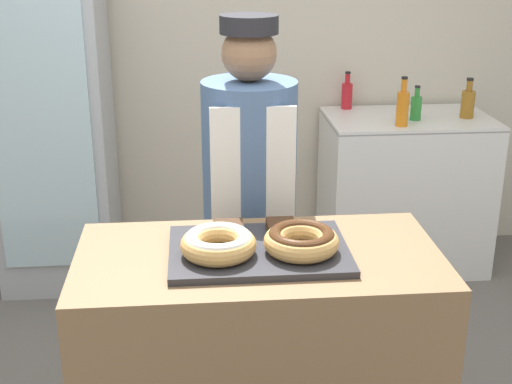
{
  "coord_description": "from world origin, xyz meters",
  "views": [
    {
      "loc": [
        -0.2,
        -2.11,
        1.93
      ],
      "look_at": [
        0.0,
        0.1,
        1.11
      ],
      "focal_mm": 50.0,
      "sensor_mm": 36.0,
      "label": 1
    }
  ],
  "objects_px": {
    "brownie_back_left": "(229,228)",
    "bottle_amber": "(468,103)",
    "beverage_fridge": "(53,132)",
    "bottle_red": "(347,94)",
    "serving_tray": "(259,251)",
    "brownie_back_right": "(281,226)",
    "chest_freezer": "(404,191)",
    "donut_chocolate_glaze": "(301,240)",
    "bottle_orange": "(403,107)",
    "donut_light_glaze": "(218,243)",
    "bottle_green": "(416,107)",
    "baker_person": "(250,208)"
  },
  "relations": [
    {
      "from": "donut_chocolate_glaze",
      "to": "brownie_back_right",
      "type": "xyz_separation_m",
      "value": [
        -0.04,
        0.18,
        -0.03
      ]
    },
    {
      "from": "baker_person",
      "to": "donut_chocolate_glaze",
      "type": "bearing_deg",
      "value": -79.96
    },
    {
      "from": "donut_chocolate_glaze",
      "to": "bottle_green",
      "type": "bearing_deg",
      "value": 62.43
    },
    {
      "from": "bottle_red",
      "to": "bottle_amber",
      "type": "bearing_deg",
      "value": -23.58
    },
    {
      "from": "baker_person",
      "to": "bottle_green",
      "type": "relative_size",
      "value": 8.34
    },
    {
      "from": "brownie_back_right",
      "to": "chest_freezer",
      "type": "relative_size",
      "value": 0.1
    },
    {
      "from": "donut_light_glaze",
      "to": "chest_freezer",
      "type": "relative_size",
      "value": 0.26
    },
    {
      "from": "donut_light_glaze",
      "to": "brownie_back_right",
      "type": "xyz_separation_m",
      "value": [
        0.22,
        0.18,
        -0.03
      ]
    },
    {
      "from": "beverage_fridge",
      "to": "bottle_red",
      "type": "relative_size",
      "value": 7.91
    },
    {
      "from": "brownie_back_left",
      "to": "bottle_amber",
      "type": "xyz_separation_m",
      "value": [
        1.44,
        1.59,
        0.04
      ]
    },
    {
      "from": "serving_tray",
      "to": "bottle_amber",
      "type": "relative_size",
      "value": 2.56
    },
    {
      "from": "donut_chocolate_glaze",
      "to": "bottle_green",
      "type": "relative_size",
      "value": 1.25
    },
    {
      "from": "donut_chocolate_glaze",
      "to": "baker_person",
      "type": "xyz_separation_m",
      "value": [
        -0.11,
        0.64,
        -0.14
      ]
    },
    {
      "from": "beverage_fridge",
      "to": "bottle_green",
      "type": "height_order",
      "value": "beverage_fridge"
    },
    {
      "from": "bottle_orange",
      "to": "brownie_back_left",
      "type": "bearing_deg",
      "value": -125.18
    },
    {
      "from": "beverage_fridge",
      "to": "bottle_red",
      "type": "bearing_deg",
      "value": 7.92
    },
    {
      "from": "brownie_back_right",
      "to": "donut_chocolate_glaze",
      "type": "bearing_deg",
      "value": -76.27
    },
    {
      "from": "brownie_back_left",
      "to": "bottle_amber",
      "type": "bearing_deg",
      "value": 47.84
    },
    {
      "from": "beverage_fridge",
      "to": "bottle_red",
      "type": "height_order",
      "value": "beverage_fridge"
    },
    {
      "from": "donut_light_glaze",
      "to": "brownie_back_right",
      "type": "bearing_deg",
      "value": 38.8
    },
    {
      "from": "beverage_fridge",
      "to": "chest_freezer",
      "type": "xyz_separation_m",
      "value": [
        2.01,
        0.01,
        -0.42
      ]
    },
    {
      "from": "brownie_back_left",
      "to": "bottle_amber",
      "type": "relative_size",
      "value": 0.43
    },
    {
      "from": "donut_chocolate_glaze",
      "to": "bottle_red",
      "type": "bearing_deg",
      "value": 74.14
    },
    {
      "from": "bottle_red",
      "to": "bottle_orange",
      "type": "bearing_deg",
      "value": -62.88
    },
    {
      "from": "serving_tray",
      "to": "bottle_amber",
      "type": "xyz_separation_m",
      "value": [
        1.35,
        1.72,
        0.07
      ]
    },
    {
      "from": "bottle_red",
      "to": "serving_tray",
      "type": "bearing_deg",
      "value": -109.63
    },
    {
      "from": "donut_chocolate_glaze",
      "to": "bottle_amber",
      "type": "relative_size",
      "value": 1.07
    },
    {
      "from": "bottle_amber",
      "to": "donut_light_glaze",
      "type": "bearing_deg",
      "value": -129.98
    },
    {
      "from": "donut_light_glaze",
      "to": "chest_freezer",
      "type": "bearing_deg",
      "value": 57.31
    },
    {
      "from": "chest_freezer",
      "to": "bottle_amber",
      "type": "xyz_separation_m",
      "value": [
        0.32,
        -0.05,
        0.54
      ]
    },
    {
      "from": "donut_chocolate_glaze",
      "to": "baker_person",
      "type": "height_order",
      "value": "baker_person"
    },
    {
      "from": "donut_chocolate_glaze",
      "to": "brownie_back_left",
      "type": "distance_m",
      "value": 0.29
    },
    {
      "from": "beverage_fridge",
      "to": "bottle_orange",
      "type": "xyz_separation_m",
      "value": [
        1.91,
        -0.19,
        0.14
      ]
    },
    {
      "from": "bottle_orange",
      "to": "bottle_red",
      "type": "bearing_deg",
      "value": 117.12
    },
    {
      "from": "baker_person",
      "to": "brownie_back_right",
      "type": "bearing_deg",
      "value": -81.41
    },
    {
      "from": "donut_chocolate_glaze",
      "to": "bottle_amber",
      "type": "distance_m",
      "value": 2.15
    },
    {
      "from": "baker_person",
      "to": "bottle_amber",
      "type": "height_order",
      "value": "baker_person"
    },
    {
      "from": "baker_person",
      "to": "donut_light_glaze",
      "type": "bearing_deg",
      "value": -103.3
    },
    {
      "from": "serving_tray",
      "to": "bottle_green",
      "type": "distance_m",
      "value": 2.0
    },
    {
      "from": "donut_light_glaze",
      "to": "bottle_green",
      "type": "bearing_deg",
      "value": 56.0
    },
    {
      "from": "brownie_back_left",
      "to": "bottle_red",
      "type": "relative_size",
      "value": 0.44
    },
    {
      "from": "beverage_fridge",
      "to": "bottle_amber",
      "type": "bearing_deg",
      "value": -1.05
    },
    {
      "from": "donut_chocolate_glaze",
      "to": "bottle_orange",
      "type": "relative_size",
      "value": 0.9
    },
    {
      "from": "baker_person",
      "to": "bottle_orange",
      "type": "bearing_deg",
      "value": 47.13
    },
    {
      "from": "brownie_back_right",
      "to": "chest_freezer",
      "type": "height_order",
      "value": "brownie_back_right"
    },
    {
      "from": "beverage_fridge",
      "to": "brownie_back_right",
      "type": "bearing_deg",
      "value": -56.88
    },
    {
      "from": "baker_person",
      "to": "bottle_orange",
      "type": "distance_m",
      "value": 1.35
    },
    {
      "from": "serving_tray",
      "to": "beverage_fridge",
      "type": "distance_m",
      "value": 2.02
    },
    {
      "from": "brownie_back_left",
      "to": "donut_light_glaze",
      "type": "bearing_deg",
      "value": -103.73
    },
    {
      "from": "bottle_green",
      "to": "brownie_back_left",
      "type": "bearing_deg",
      "value": -125.89
    }
  ]
}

